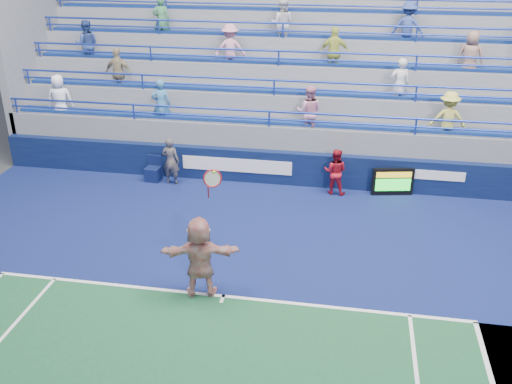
% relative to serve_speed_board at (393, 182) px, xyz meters
% --- Properties ---
extents(ground, '(120.00, 120.00, 0.00)m').
position_rel_serve_speed_board_xyz_m(ground, '(-3.96, -6.21, -0.45)').
color(ground, '#333538').
extents(sponsor_wall, '(18.00, 0.32, 1.10)m').
position_rel_serve_speed_board_xyz_m(sponsor_wall, '(-3.95, 0.29, 0.10)').
color(sponsor_wall, '#0A1138').
rests_on(sponsor_wall, ground).
extents(bleacher_stand, '(18.00, 5.60, 5.38)m').
position_rel_serve_speed_board_xyz_m(bleacher_stand, '(-3.96, 4.06, 1.10)').
color(bleacher_stand, slate).
rests_on(bleacher_stand, ground).
extents(serve_speed_board, '(1.28, 0.39, 0.89)m').
position_rel_serve_speed_board_xyz_m(serve_speed_board, '(0.00, 0.00, 0.00)').
color(serve_speed_board, black).
rests_on(serve_speed_board, ground).
extents(judge_chair, '(0.49, 0.49, 0.83)m').
position_rel_serve_speed_board_xyz_m(judge_chair, '(-7.69, -0.20, -0.18)').
color(judge_chair, '#0D153E').
rests_on(judge_chair, ground).
extents(tennis_player, '(1.86, 0.92, 3.09)m').
position_rel_serve_speed_board_xyz_m(tennis_player, '(-4.48, -6.17, 0.52)').
color(tennis_player, silver).
rests_on(tennis_player, ground).
extents(line_judge, '(0.59, 0.41, 1.57)m').
position_rel_serve_speed_board_xyz_m(line_judge, '(-7.02, -0.31, 0.34)').
color(line_judge, '#131D36').
rests_on(line_judge, ground).
extents(ball_girl, '(0.79, 0.65, 1.47)m').
position_rel_serve_speed_board_xyz_m(ball_girl, '(-1.77, -0.19, 0.29)').
color(ball_girl, '#A4121F').
rests_on(ball_girl, ground).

